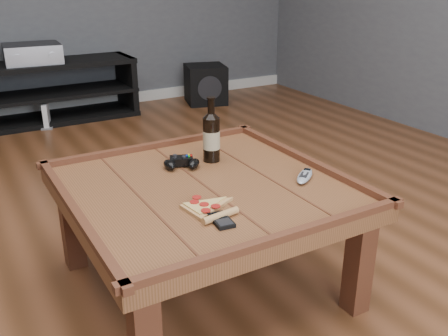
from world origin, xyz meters
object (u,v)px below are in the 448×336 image
game_console (47,117)px  pizza_slice (206,208)px  media_console (50,92)px  remote_control (305,176)px  av_receiver (33,53)px  coffee_table (204,199)px  subwoofer (206,84)px  game_controller (182,163)px  beer_bottle (211,136)px  smartphone (221,220)px

game_console → pizza_slice: bearing=-71.3°
media_console → pizza_slice: 2.95m
remote_control → game_console: (-0.46, 2.71, -0.37)m
av_receiver → coffee_table: bearing=-83.6°
coffee_table → remote_control: bearing=-21.1°
av_receiver → game_console: bearing=-82.3°
media_console → subwoofer: bearing=-4.6°
coffee_table → subwoofer: (1.41, 2.64, -0.21)m
game_controller → beer_bottle: bearing=25.7°
media_console → game_controller: 2.55m
beer_bottle → subwoofer: (1.26, 2.42, -0.38)m
media_console → pizza_slice: size_ratio=5.28×
game_controller → subwoofer: (1.41, 2.43, -0.29)m
coffee_table → pizza_slice: bearing=-115.6°
media_console → av_receiver: size_ratio=3.07×
remote_control → av_receiver: av_receiver is taller
media_console → game_console: 0.25m
subwoofer → media_console: bearing=-168.7°
coffee_table → beer_bottle: beer_bottle is taller
game_controller → smartphone: 0.50m
beer_bottle → game_controller: bearing=-177.3°
game_controller → av_receiver: (-0.10, 2.54, 0.10)m
coffee_table → pizza_slice: size_ratio=3.89×
av_receiver → game_console: av_receiver is taller
media_console → beer_bottle: (0.15, -2.54, 0.32)m
smartphone → subwoofer: bearing=69.3°
coffee_table → smartphone: (-0.09, -0.29, 0.07)m
smartphone → subwoofer: 3.30m
beer_bottle → av_receiver: bearing=95.6°
smartphone → av_receiver: bearing=96.7°
pizza_slice → remote_control: (0.46, 0.05, 0.00)m
game_controller → remote_control: size_ratio=0.99×
game_controller → game_console: game_controller is taller
smartphone → subwoofer: smartphone is taller
coffee_table → media_console: media_console is taller
coffee_table → beer_bottle: size_ratio=3.74×
smartphone → game_console: size_ratio=0.56×
pizza_slice → smartphone: bearing=-96.4°
smartphone → av_receiver: size_ratio=0.24×
media_console → beer_bottle: beer_bottle is taller
coffee_table → game_controller: size_ratio=6.60×
beer_bottle → pizza_slice: 0.48m
smartphone → av_receiver: av_receiver is taller
coffee_table → media_console: (0.00, 2.75, -0.15)m
media_console → av_receiver: bearing=-176.8°
beer_bottle → smartphone: beer_bottle is taller
coffee_table → remote_control: (0.37, -0.14, 0.07)m
beer_bottle → pizza_slice: beer_bottle is taller
av_receiver → subwoofer: size_ratio=1.03×
media_console → subwoofer: (1.41, -0.11, -0.07)m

